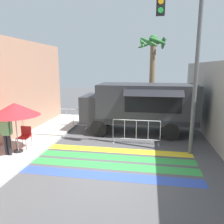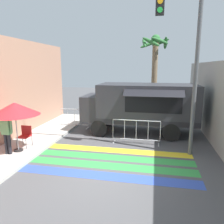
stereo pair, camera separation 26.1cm
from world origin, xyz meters
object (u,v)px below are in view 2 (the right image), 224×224
object	(u,v)px
food_truck	(139,104)
barricade_front	(136,132)
folding_chair	(25,134)
palm_tree	(155,62)
patio_umbrella	(15,109)
vendor_person	(6,130)
barricade_side	(75,119)
traffic_signal_pole	(177,38)

from	to	relation	value
food_truck	barricade_front	distance (m)	2.07
barricade_front	folding_chair	bearing A→B (deg)	-161.46
folding_chair	palm_tree	world-z (taller)	palm_tree
folding_chair	patio_umbrella	bearing A→B (deg)	-108.79
folding_chair	barricade_front	xyz separation A→B (m)	(4.69, 1.57, -0.09)
patio_umbrella	vendor_person	world-z (taller)	patio_umbrella
food_truck	barricade_side	xyz separation A→B (m)	(-3.75, 0.23, -1.03)
vendor_person	palm_tree	bearing A→B (deg)	68.16
barricade_front	barricade_side	world-z (taller)	same
traffic_signal_pole	patio_umbrella	world-z (taller)	traffic_signal_pole
food_truck	palm_tree	bearing A→B (deg)	79.86
patio_umbrella	barricade_front	xyz separation A→B (m)	(4.67, 2.15, -1.32)
food_truck	folding_chair	size ratio (longest dim) A/B	6.66
folding_chair	palm_tree	xyz separation A→B (m)	(5.37, 7.41, 3.18)
barricade_front	barricade_side	bearing A→B (deg)	151.81
vendor_person	barricade_side	world-z (taller)	vendor_person
folding_chair	barricade_front	world-z (taller)	barricade_front
traffic_signal_pole	vendor_person	distance (m)	7.45
food_truck	vendor_person	xyz separation A→B (m)	(-4.83, -4.31, -0.47)
folding_chair	vendor_person	distance (m)	1.05
food_truck	vendor_person	world-z (taller)	food_truck
vendor_person	palm_tree	size ratio (longest dim) A/B	0.31
food_truck	traffic_signal_pole	world-z (taller)	traffic_signal_pole
food_truck	patio_umbrella	distance (m)	6.10
vendor_person	barricade_front	distance (m)	5.50
food_truck	patio_umbrella	world-z (taller)	food_truck
food_truck	barricade_side	bearing A→B (deg)	176.50
barricade_front	palm_tree	xyz separation A→B (m)	(0.68, 5.83, 3.27)
folding_chair	vendor_person	bearing A→B (deg)	-121.72
food_truck	traffic_signal_pole	distance (m)	4.30
folding_chair	palm_tree	bearing A→B (deg)	33.15
traffic_signal_pole	folding_chair	bearing A→B (deg)	-173.34
palm_tree	traffic_signal_pole	bearing A→B (deg)	-82.97
vendor_person	folding_chair	bearing A→B (deg)	90.99
food_truck	traffic_signal_pole	xyz separation A→B (m)	(1.55, -2.65, 3.01)
food_truck	barricade_front	size ratio (longest dim) A/B	2.69
vendor_person	barricade_side	bearing A→B (deg)	88.44
traffic_signal_pole	vendor_person	world-z (taller)	traffic_signal_pole
traffic_signal_pole	barricade_front	distance (m)	4.38
food_truck	barricade_side	world-z (taller)	food_truck
palm_tree	barricade_side	bearing A→B (deg)	-139.64
patio_umbrella	barricade_front	size ratio (longest dim) A/B	0.92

